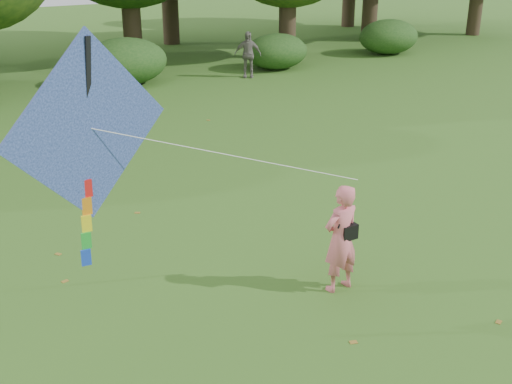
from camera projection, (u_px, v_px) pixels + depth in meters
ground at (352, 308)px, 10.52m from camera, size 100.00×100.00×0.00m
man_kite_flyer at (341, 239)px, 10.75m from camera, size 0.73×0.50×1.92m
bystander_right at (248, 55)px, 27.08m from camera, size 1.21×1.00×1.93m
crossbody_bag at (348, 231)px, 10.74m from camera, size 0.43×0.20×0.73m
flying_kite at (89, 131)px, 8.56m from camera, size 5.39×1.21×3.36m
shrub_band at (32, 75)px, 23.74m from camera, size 39.15×3.22×1.88m
fallen_leaves at (182, 235)px, 13.06m from camera, size 8.76×14.98×0.01m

